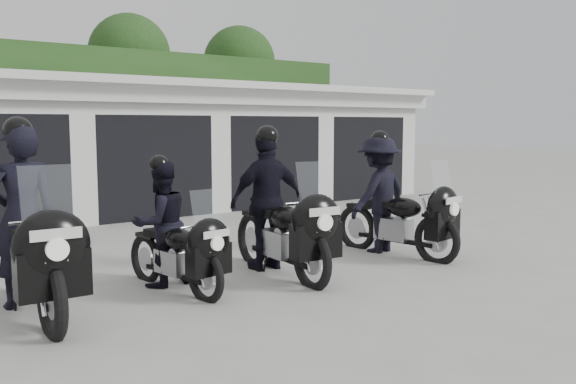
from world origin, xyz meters
TOP-DOWN VIEW (x-y plane):
  - ground at (0.00, 0.00)m, footprint 80.00×80.00m
  - garage_block at (-0.00, 8.06)m, footprint 16.40×6.80m
  - background_vegetation at (0.37, 12.92)m, footprint 20.00×3.90m
  - police_bike_a at (-3.87, 0.21)m, footprint 0.78×2.49m
  - police_bike_b at (-2.24, 0.28)m, footprint 0.84×1.94m
  - police_bike_c at (-0.72, 0.17)m, footprint 1.18×2.37m
  - police_bike_d at (1.41, 0.10)m, footprint 1.25×2.26m

SIDE VIEW (x-z plane):
  - ground at x=0.00m, z-range 0.00..0.00m
  - police_bike_b at x=-2.24m, z-range -0.13..1.56m
  - police_bike_d at x=1.41m, z-range -0.15..1.83m
  - police_bike_a at x=-3.87m, z-range -0.22..1.94m
  - police_bike_c at x=-0.72m, z-range -0.16..1.90m
  - garage_block at x=0.00m, z-range -0.06..2.90m
  - background_vegetation at x=0.37m, z-range -0.13..5.67m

